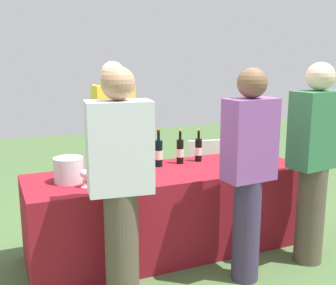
% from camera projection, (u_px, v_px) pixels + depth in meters
% --- Properties ---
extents(ground_plane, '(12.00, 12.00, 0.00)m').
position_uv_depth(ground_plane, '(168.00, 249.00, 3.76)').
color(ground_plane, '#476638').
extents(tasting_table, '(2.41, 0.77, 0.73)m').
position_uv_depth(tasting_table, '(168.00, 211.00, 3.68)').
color(tasting_table, maroon).
rests_on(tasting_table, ground_plane).
extents(wine_bottle_0, '(0.07, 0.07, 0.33)m').
position_uv_depth(wine_bottle_0, '(125.00, 157.00, 3.60)').
color(wine_bottle_0, black).
rests_on(wine_bottle_0, tasting_table).
extents(wine_bottle_1, '(0.07, 0.07, 0.33)m').
position_uv_depth(wine_bottle_1, '(159.00, 153.00, 3.73)').
color(wine_bottle_1, black).
rests_on(wine_bottle_1, tasting_table).
extents(wine_bottle_2, '(0.06, 0.06, 0.32)m').
position_uv_depth(wine_bottle_2, '(180.00, 151.00, 3.83)').
color(wine_bottle_2, black).
rests_on(wine_bottle_2, tasting_table).
extents(wine_bottle_3, '(0.06, 0.06, 0.31)m').
position_uv_depth(wine_bottle_3, '(198.00, 150.00, 3.92)').
color(wine_bottle_3, black).
rests_on(wine_bottle_3, tasting_table).
extents(wine_bottle_4, '(0.07, 0.07, 0.33)m').
position_uv_depth(wine_bottle_4, '(236.00, 146.00, 4.03)').
color(wine_bottle_4, black).
rests_on(wine_bottle_4, tasting_table).
extents(wine_glass_0, '(0.07, 0.07, 0.14)m').
position_uv_depth(wine_glass_0, '(84.00, 174.00, 3.14)').
color(wine_glass_0, silver).
rests_on(wine_glass_0, tasting_table).
extents(wine_glass_1, '(0.07, 0.07, 0.15)m').
position_uv_depth(wine_glass_1, '(92.00, 169.00, 3.25)').
color(wine_glass_1, silver).
rests_on(wine_glass_1, tasting_table).
extents(wine_glass_2, '(0.07, 0.07, 0.13)m').
position_uv_depth(wine_glass_2, '(107.00, 169.00, 3.30)').
color(wine_glass_2, silver).
rests_on(wine_glass_2, tasting_table).
extents(ice_bucket, '(0.23, 0.23, 0.20)m').
position_uv_depth(ice_bucket, '(69.00, 170.00, 3.27)').
color(ice_bucket, silver).
rests_on(ice_bucket, tasting_table).
extents(server_pouring, '(0.39, 0.23, 1.66)m').
position_uv_depth(server_pouring, '(114.00, 139.00, 4.08)').
color(server_pouring, black).
rests_on(server_pouring, ground_plane).
extents(guest_0, '(0.45, 0.29, 1.65)m').
position_uv_depth(guest_0, '(120.00, 182.00, 2.79)').
color(guest_0, brown).
rests_on(guest_0, ground_plane).
extents(guest_1, '(0.40, 0.24, 1.63)m').
position_uv_depth(guest_1, '(249.00, 169.00, 3.09)').
color(guest_1, '#3F3351').
rests_on(guest_1, ground_plane).
extents(guest_2, '(0.45, 0.29, 1.66)m').
position_uv_depth(guest_2, '(314.00, 158.00, 3.38)').
color(guest_2, brown).
rests_on(guest_2, ground_plane).
extents(menu_board, '(0.46, 0.14, 0.75)m').
position_uv_depth(menu_board, '(207.00, 172.00, 4.88)').
color(menu_board, white).
rests_on(menu_board, ground_plane).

